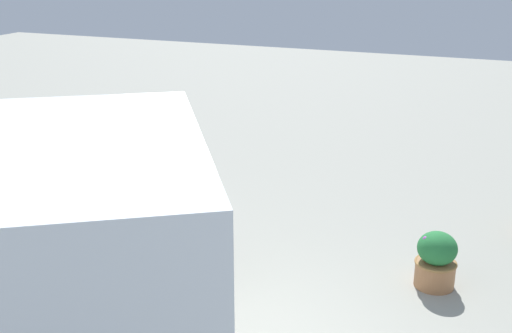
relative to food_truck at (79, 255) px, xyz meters
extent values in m
cube|color=white|center=(-0.31, 0.48, 0.18)|extent=(3.70, 4.02, 2.23)
cube|color=white|center=(0.97, -1.52, -0.12)|extent=(2.60, 2.37, 1.63)
cube|color=black|center=(1.34, -2.10, 0.17)|extent=(1.55, 1.01, 0.62)
cylinder|color=black|center=(0.00, -1.91, -0.74)|extent=(0.66, 0.85, 0.87)
cylinder|color=black|center=(1.73, -0.80, -0.74)|extent=(0.66, 0.85, 0.87)
ellipsoid|color=#70684C|center=(2.91, -4.16, -1.11)|extent=(0.68, 0.68, 0.13)
cube|color=#70684C|center=(2.85, -3.94, -1.11)|extent=(0.33, 0.34, 0.11)
cube|color=#70684C|center=(2.70, -4.08, -1.11)|extent=(0.33, 0.34, 0.11)
cube|color=#B9353A|center=(2.91, -4.16, -0.79)|extent=(0.40, 0.40, 0.50)
sphere|color=#AA794F|center=(2.91, -4.16, -0.44)|extent=(0.21, 0.21, 0.21)
sphere|color=brown|center=(2.91, -4.16, -0.41)|extent=(0.22, 0.22, 0.22)
cube|color=#B9353A|center=(2.89, -3.98, -0.72)|extent=(0.30, 0.31, 0.27)
cube|color=#B9353A|center=(2.74, -4.13, -0.72)|extent=(0.30, 0.31, 0.27)
cylinder|color=tan|center=(2.70, -3.93, -0.80)|extent=(0.28, 0.36, 0.09)
cube|color=red|center=(2.70, -3.93, -0.78)|extent=(0.21, 0.29, 0.02)
cylinder|color=#AB7147|center=(-3.05, -2.80, -1.01)|extent=(0.48, 0.48, 0.33)
torus|color=#A5733F|center=(-3.05, -2.80, -0.86)|extent=(0.51, 0.51, 0.04)
ellipsoid|color=#28773A|center=(-3.05, -2.80, -0.66)|extent=(0.48, 0.48, 0.41)
sphere|color=#A749AC|center=(-2.91, -2.74, -0.54)|extent=(0.08, 0.08, 0.08)
sphere|color=purple|center=(-3.20, -2.92, -0.59)|extent=(0.07, 0.07, 0.07)
sphere|color=purple|center=(-2.88, -2.84, -0.56)|extent=(0.06, 0.06, 0.06)
camera|label=1|loc=(-3.55, 4.40, 2.76)|focal=44.45mm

